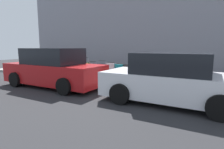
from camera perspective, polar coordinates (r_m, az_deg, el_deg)
name	(u,v)px	position (r m, az deg, el deg)	size (l,w,h in m)	color
ground_plane	(99,82)	(9.05, -3.95, -2.42)	(40.00, 40.00, 0.00)	#28282B
sidewalk_curb	(121,74)	(11.21, 2.79, 0.09)	(18.00, 5.00, 0.14)	#9E9B93
building_facade_sidewalk_side	(150,7)	(16.82, 11.82, 19.95)	(24.00, 3.00, 10.17)	gray
suitcase_maroon_0	(166,75)	(8.52, 16.68, -0.11)	(0.38, 0.24, 1.01)	maroon
suitcase_red_1	(157,73)	(8.68, 13.87, 0.43)	(0.46, 0.28, 0.84)	red
suitcase_olive_2	(146,75)	(8.75, 10.56, -0.23)	(0.46, 0.28, 0.79)	#59601E
suitcase_navy_3	(137,74)	(8.88, 7.77, 0.21)	(0.36, 0.24, 0.91)	navy
suitcase_black_4	(128,72)	(9.06, 5.12, 0.72)	(0.48, 0.28, 0.76)	black
suitcase_teal_5	(120,71)	(9.30, 2.40, 1.01)	(0.44, 0.27, 0.78)	#0F606B
suitcase_silver_6	(111,70)	(9.56, -0.28, 1.36)	(0.51, 0.24, 0.82)	#9EA0A8
suitcase_maroon_7	(102,70)	(9.82, -3.10, 1.28)	(0.49, 0.24, 0.88)	maroon
suitcase_red_8	(93,71)	(10.04, -6.00, 0.94)	(0.49, 0.19, 0.82)	red
suitcase_olive_9	(87,69)	(10.33, -7.99, 1.73)	(0.35, 0.25, 1.02)	#59601E
fire_hydrant	(78,68)	(10.72, -10.70, 2.11)	(0.39, 0.21, 0.77)	#99999E
bollard_post	(67,69)	(11.05, -13.95, 1.81)	(0.12, 0.12, 0.66)	#333338
parking_meter	(197,65)	(8.61, 25.24, 2.71)	(0.12, 0.09, 1.27)	slate
parked_car_white_0	(171,79)	(5.93, 18.16, -1.50)	(4.28, 2.19, 1.56)	silver
parked_car_red_1	(53,69)	(8.34, -17.91, 1.68)	(4.68, 2.04, 1.68)	#AD1619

